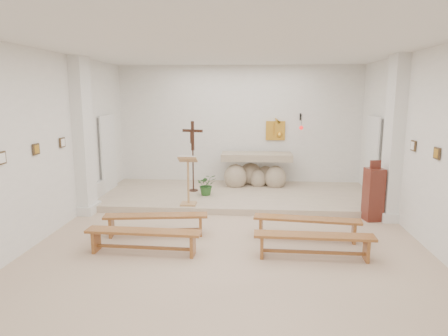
# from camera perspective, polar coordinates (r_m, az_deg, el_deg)

# --- Properties ---
(ground) EXTENTS (7.00, 10.00, 0.00)m
(ground) POSITION_cam_1_polar(r_m,az_deg,el_deg) (7.16, 0.62, -11.58)
(ground) COLOR #CAAF92
(ground) RESTS_ON ground
(wall_left) EXTENTS (0.02, 10.00, 3.50)m
(wall_left) POSITION_cam_1_polar(r_m,az_deg,el_deg) (7.74, -26.13, 2.45)
(wall_left) COLOR white
(wall_left) RESTS_ON ground
(wall_right) EXTENTS (0.02, 10.00, 3.50)m
(wall_right) POSITION_cam_1_polar(r_m,az_deg,el_deg) (7.36, 28.91, 1.85)
(wall_right) COLOR white
(wall_right) RESTS_ON ground
(wall_back) EXTENTS (7.00, 0.02, 3.50)m
(wall_back) POSITION_cam_1_polar(r_m,az_deg,el_deg) (11.65, 2.17, 5.89)
(wall_back) COLOR white
(wall_back) RESTS_ON ground
(ceiling) EXTENTS (7.00, 10.00, 0.02)m
(ceiling) POSITION_cam_1_polar(r_m,az_deg,el_deg) (6.68, 0.68, 17.38)
(ceiling) COLOR silver
(ceiling) RESTS_ON wall_back
(sanctuary_platform) EXTENTS (6.98, 3.00, 0.15)m
(sanctuary_platform) POSITION_cam_1_polar(r_m,az_deg,el_deg) (10.46, 1.81, -3.96)
(sanctuary_platform) COLOR #C6B098
(sanctuary_platform) RESTS_ON ground
(pilaster_left) EXTENTS (0.26, 0.55, 3.50)m
(pilaster_left) POSITION_cam_1_polar(r_m,az_deg,el_deg) (9.46, -19.45, 4.21)
(pilaster_left) COLOR white
(pilaster_left) RESTS_ON ground
(pilaster_right) EXTENTS (0.26, 0.55, 3.50)m
(pilaster_right) POSITION_cam_1_polar(r_m,az_deg,el_deg) (9.16, 23.07, 3.78)
(pilaster_right) COLOR white
(pilaster_right) RESTS_ON ground
(gold_wall_relief) EXTENTS (0.55, 0.04, 0.55)m
(gold_wall_relief) POSITION_cam_1_polar(r_m,az_deg,el_deg) (11.64, 7.35, 5.31)
(gold_wall_relief) COLOR gold
(gold_wall_relief) RESTS_ON wall_back
(sanctuary_lamp) EXTENTS (0.11, 0.36, 0.44)m
(sanctuary_lamp) POSITION_cam_1_polar(r_m,az_deg,el_deg) (11.44, 10.96, 5.92)
(sanctuary_lamp) COLOR black
(sanctuary_lamp) RESTS_ON wall_back
(station_frame_left_front) EXTENTS (0.03, 0.20, 0.20)m
(station_frame_left_front) POSITION_cam_1_polar(r_m,az_deg,el_deg) (7.06, -29.20, 1.26)
(station_frame_left_front) COLOR #46341F
(station_frame_left_front) RESTS_ON wall_left
(station_frame_left_mid) EXTENTS (0.03, 0.20, 0.20)m
(station_frame_left_mid) POSITION_cam_1_polar(r_m,az_deg,el_deg) (7.90, -25.27, 2.45)
(station_frame_left_mid) COLOR #46341F
(station_frame_left_mid) RESTS_ON wall_left
(station_frame_left_rear) EXTENTS (0.03, 0.20, 0.20)m
(station_frame_left_rear) POSITION_cam_1_polar(r_m,az_deg,el_deg) (8.78, -22.10, 3.40)
(station_frame_left_rear) COLOR #46341F
(station_frame_left_rear) RESTS_ON wall_left
(station_frame_right_mid) EXTENTS (0.03, 0.20, 0.20)m
(station_frame_right_mid) POSITION_cam_1_polar(r_m,az_deg,el_deg) (7.54, 28.12, 1.86)
(station_frame_right_mid) COLOR #46341F
(station_frame_right_mid) RESTS_ON wall_right
(station_frame_right_rear) EXTENTS (0.03, 0.20, 0.20)m
(station_frame_right_rear) POSITION_cam_1_polar(r_m,az_deg,el_deg) (8.45, 25.42, 2.90)
(station_frame_right_rear) COLOR #46341F
(station_frame_right_rear) RESTS_ON wall_right
(radiator_left) EXTENTS (0.10, 0.85, 0.52)m
(radiator_left) POSITION_cam_1_polar(r_m,az_deg,el_deg) (10.36, -17.72, -3.49)
(radiator_left) COLOR silver
(radiator_left) RESTS_ON ground
(radiator_right) EXTENTS (0.10, 0.85, 0.52)m
(radiator_right) POSITION_cam_1_polar(r_m,az_deg,el_deg) (10.09, 21.52, -4.11)
(radiator_right) COLOR silver
(radiator_right) RESTS_ON ground
(altar) EXTENTS (1.96, 0.91, 1.01)m
(altar) POSITION_cam_1_polar(r_m,az_deg,el_deg) (11.23, 4.51, -0.56)
(altar) COLOR tan
(altar) RESTS_ON sanctuary_platform
(lectern) EXTENTS (0.43, 0.37, 1.18)m
(lectern) POSITION_cam_1_polar(r_m,az_deg,el_deg) (9.24, -5.15, -1.76)
(lectern) COLOR tan
(lectern) RESTS_ON sanctuary_platform
(crucifix_stand) EXTENTS (0.55, 0.24, 1.85)m
(crucifix_stand) POSITION_cam_1_polar(r_m,az_deg,el_deg) (10.47, -4.48, 2.42)
(crucifix_stand) COLOR #341B10
(crucifix_stand) RESTS_ON sanctuary_platform
(potted_plant) EXTENTS (0.58, 0.54, 0.54)m
(potted_plant) POSITION_cam_1_polar(r_m,az_deg,el_deg) (10.17, -2.50, -2.38)
(potted_plant) COLOR #295A24
(potted_plant) RESTS_ON sanctuary_platform
(donation_pedestal) EXTENTS (0.41, 0.41, 1.32)m
(donation_pedestal) POSITION_cam_1_polar(r_m,az_deg,el_deg) (9.15, 20.56, -3.50)
(donation_pedestal) COLOR maroon
(donation_pedestal) RESTS_ON ground
(bench_left_front) EXTENTS (2.00, 0.56, 0.42)m
(bench_left_front) POSITION_cam_1_polar(r_m,az_deg,el_deg) (7.83, -9.68, -7.31)
(bench_left_front) COLOR #9F5B2E
(bench_left_front) RESTS_ON ground
(bench_right_front) EXTENTS (2.00, 0.53, 0.42)m
(bench_right_front) POSITION_cam_1_polar(r_m,az_deg,el_deg) (7.68, 11.73, -7.74)
(bench_right_front) COLOR #9F5B2E
(bench_right_front) RESTS_ON ground
(bench_left_second) EXTENTS (1.98, 0.39, 0.42)m
(bench_left_second) POSITION_cam_1_polar(r_m,az_deg,el_deg) (7.02, -11.42, -9.51)
(bench_left_second) COLOR #9F5B2E
(bench_left_second) RESTS_ON ground
(bench_right_second) EXTENTS (1.98, 0.37, 0.42)m
(bench_right_second) POSITION_cam_1_polar(r_m,az_deg,el_deg) (6.85, 12.70, -10.07)
(bench_right_second) COLOR #9F5B2E
(bench_right_second) RESTS_ON ground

